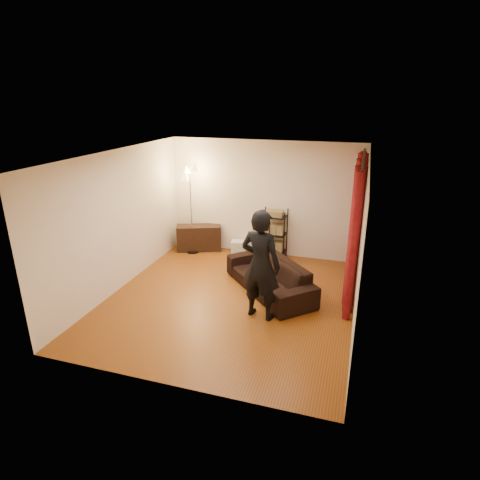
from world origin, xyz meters
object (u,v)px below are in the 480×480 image
(media_cabinet, at_px, (199,238))
(wire_shelf, at_px, (274,234))
(person, at_px, (261,265))
(floor_lamp, at_px, (191,210))
(storage_boxes, at_px, (239,247))
(sofa, at_px, (269,276))

(media_cabinet, distance_m, wire_shelf, 1.90)
(person, distance_m, wire_shelf, 2.74)
(media_cabinet, height_order, floor_lamp, floor_lamp)
(media_cabinet, relative_size, wire_shelf, 0.92)
(storage_boxes, bearing_deg, person, -65.65)
(media_cabinet, distance_m, storage_boxes, 1.02)
(sofa, height_order, floor_lamp, floor_lamp)
(sofa, distance_m, media_cabinet, 2.73)
(sofa, relative_size, wire_shelf, 1.87)
(sofa, xyz_separation_m, person, (0.06, -0.98, 0.65))
(person, height_order, floor_lamp, floor_lamp)
(media_cabinet, bearing_deg, person, -71.42)
(sofa, bearing_deg, storage_boxes, 170.71)
(media_cabinet, bearing_deg, wire_shelf, -20.21)
(person, bearing_deg, wire_shelf, -71.01)
(media_cabinet, height_order, storage_boxes, media_cabinet)
(media_cabinet, bearing_deg, storage_boxes, -16.90)
(storage_boxes, relative_size, wire_shelf, 0.32)
(storage_boxes, height_order, floor_lamp, floor_lamp)
(storage_boxes, bearing_deg, sofa, -56.12)
(person, xyz_separation_m, storage_boxes, (-1.23, 2.73, -0.81))
(person, distance_m, floor_lamp, 3.38)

